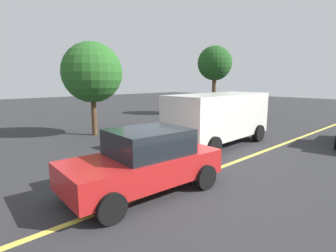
# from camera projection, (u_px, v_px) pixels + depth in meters

# --- Properties ---
(ground_plane) EXTENTS (80.00, 80.00, 0.00)m
(ground_plane) POSITION_uv_depth(u_px,v_px,m) (167.00, 187.00, 7.04)
(ground_plane) COLOR #2D2D30
(lane_marking_centre) EXTENTS (28.00, 0.16, 0.01)m
(lane_marking_centre) POSITION_uv_depth(u_px,v_px,m) (232.00, 163.00, 9.07)
(lane_marking_centre) COLOR #E0D14C
(white_van) EXTENTS (5.27, 2.41, 2.20)m
(white_van) POSITION_uv_depth(u_px,v_px,m) (218.00, 116.00, 11.59)
(white_van) COLOR silver
(white_van) RESTS_ON ground_plane
(car_red_behind_van) EXTENTS (4.05, 2.20, 1.58)m
(car_red_behind_van) POSITION_uv_depth(u_px,v_px,m) (144.00, 161.00, 6.70)
(car_red_behind_van) COLOR red
(car_red_behind_van) RESTS_ON ground_plane
(tree_left_verge) EXTENTS (2.72, 2.72, 5.46)m
(tree_left_verge) POSITION_uv_depth(u_px,v_px,m) (215.00, 64.00, 21.27)
(tree_left_verge) COLOR #513823
(tree_left_verge) RESTS_ON ground_plane
(tree_centre_verge) EXTENTS (2.98, 2.98, 4.65)m
(tree_centre_verge) POSITION_uv_depth(u_px,v_px,m) (92.00, 73.00, 13.26)
(tree_centre_verge) COLOR #513823
(tree_centre_verge) RESTS_ON ground_plane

